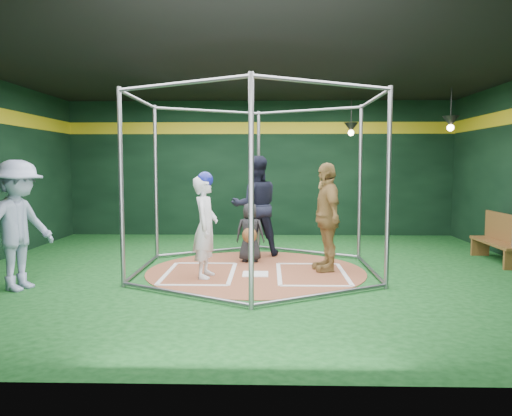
{
  "coord_description": "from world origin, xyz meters",
  "views": [
    {
      "loc": [
        0.22,
        -8.57,
        1.86
      ],
      "look_at": [
        0.0,
        0.1,
        1.1
      ],
      "focal_mm": 35.0,
      "sensor_mm": 36.0,
      "label": 1
    }
  ],
  "objects_px": {
    "batter_figure": "(205,225)",
    "visitor_leopard": "(327,217)",
    "umpire": "(255,206)",
    "dugout_bench": "(500,238)"
  },
  "relations": [
    {
      "from": "batter_figure",
      "to": "visitor_leopard",
      "type": "xyz_separation_m",
      "value": [
        2.04,
        0.59,
        0.08
      ]
    },
    {
      "from": "umpire",
      "to": "dugout_bench",
      "type": "xyz_separation_m",
      "value": [
        4.67,
        -0.55,
        -0.55
      ]
    },
    {
      "from": "batter_figure",
      "to": "visitor_leopard",
      "type": "bearing_deg",
      "value": 16.17
    },
    {
      "from": "batter_figure",
      "to": "visitor_leopard",
      "type": "distance_m",
      "value": 2.12
    },
    {
      "from": "visitor_leopard",
      "to": "dugout_bench",
      "type": "bearing_deg",
      "value": 95.19
    },
    {
      "from": "batter_figure",
      "to": "umpire",
      "type": "height_order",
      "value": "umpire"
    },
    {
      "from": "umpire",
      "to": "batter_figure",
      "type": "bearing_deg",
      "value": 56.45
    },
    {
      "from": "batter_figure",
      "to": "umpire",
      "type": "relative_size",
      "value": 0.86
    },
    {
      "from": "visitor_leopard",
      "to": "dugout_bench",
      "type": "height_order",
      "value": "visitor_leopard"
    },
    {
      "from": "batter_figure",
      "to": "umpire",
      "type": "distance_m",
      "value": 2.13
    }
  ]
}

